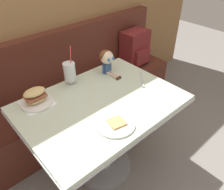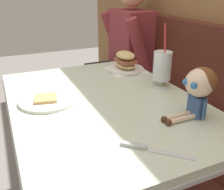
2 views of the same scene
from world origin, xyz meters
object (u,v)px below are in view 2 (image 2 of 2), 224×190
Objects in this scene: toast_plate at (47,100)px; milkshake_glass at (162,68)px; diner_patron at (127,46)px; seated_doll at (199,85)px; butter_knife at (144,148)px; sandwich_plate at (125,63)px.

toast_plate is 0.57m from milkshake_glass.
diner_patron is (-0.82, 0.82, -0.01)m from toast_plate.
seated_doll is at bearing 53.74° from toast_plate.
toast_plate is 0.64m from seated_doll.
seated_doll reaches higher than butter_knife.
milkshake_glass is 0.33m from seated_doll.
milkshake_glass is at bearing 8.22° from sandwich_plate.
milkshake_glass is 0.32m from sandwich_plate.
toast_plate is 1.36× the size of butter_knife.
sandwich_plate is 0.27× the size of diner_patron.
sandwich_plate is 0.64m from diner_patron.
diner_patron is at bearing 165.47° from seated_doll.
toast_plate is 1.14× the size of seated_doll.
sandwich_plate is at bearing -28.05° from diner_patron.
butter_knife is at bearing -69.84° from seated_doll.
toast_plate is at bearing -126.26° from seated_doll.
milkshake_glass is at bearing 170.29° from seated_doll.
butter_knife is at bearing -25.05° from diner_patron.
seated_doll is at bearing 110.16° from butter_knife.
diner_patron is (-1.19, 0.31, -0.13)m from seated_doll.
diner_patron is at bearing 135.17° from toast_plate.
diner_patron is at bearing 163.74° from milkshake_glass.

